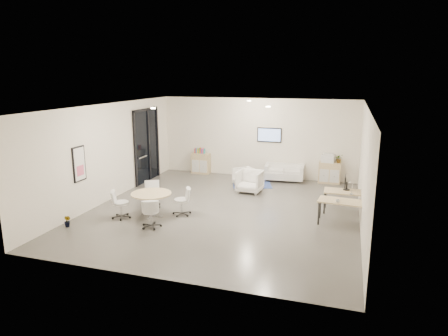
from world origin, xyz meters
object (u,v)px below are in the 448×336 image
armchair_right (250,180)px  desk_front (342,203)px  sideboard_left (201,163)px  loveseat (284,173)px  sideboard_right (330,173)px  desk_rear (346,193)px  armchair_left (244,176)px  round_table (151,196)px

armchair_right → desk_front: armchair_right is taller
sideboard_left → desk_front: size_ratio=0.65×
armchair_right → desk_front: 3.92m
sideboard_left → loveseat: size_ratio=0.55×
sideboard_right → desk_rear: (0.65, -3.39, 0.20)m
sideboard_right → desk_front: size_ratio=0.62×
loveseat → armchair_left: 1.79m
sideboard_left → desk_front: (5.86, -4.37, 0.17)m
armchair_left → desk_front: (3.59, -3.01, 0.23)m
loveseat → desk_front: 4.80m
loveseat → armchair_right: armchair_right is taller
sideboard_left → armchair_left: sideboard_left is taller
sideboard_left → desk_front: bearing=-36.8°
armchair_left → desk_front: 4.69m
loveseat → round_table: (-3.09, -5.28, 0.33)m
armchair_right → desk_rear: armchair_right is taller
sideboard_left → desk_front: sideboard_left is taller
sideboard_right → desk_rear: size_ratio=0.63×
sideboard_left → armchair_right: armchair_right is taller
armchair_right → sideboard_right: bearing=42.6°
desk_front → loveseat: bearing=123.7°
sideboard_right → desk_front: 4.41m
loveseat → desk_rear: desk_rear is taller
sideboard_right → armchair_right: size_ratio=0.95×
armchair_right → sideboard_left: bearing=145.6°
sideboard_right → desk_front: bearing=-82.9°
loveseat → desk_rear: bearing=-58.1°
sideboard_right → armchair_left: bearing=-155.9°
sideboard_right → loveseat: 1.74m
armchair_right → round_table: armchair_right is taller
loveseat → round_table: round_table is taller
sideboard_left → round_table: 5.46m
armchair_right → round_table: size_ratio=0.74×
sideboard_left → sideboard_right: sideboard_left is taller
sideboard_right → desk_rear: sideboard_right is taller
sideboard_left → armchair_right: size_ratio=1.00×
sideboard_right → round_table: bearing=-131.6°
desk_rear → desk_front: 0.99m
armchair_left → desk_front: armchair_left is taller
sideboard_left → armchair_left: size_ratio=1.16×
sideboard_left → sideboard_right: bearing=-0.0°
loveseat → sideboard_left: bearing=173.1°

